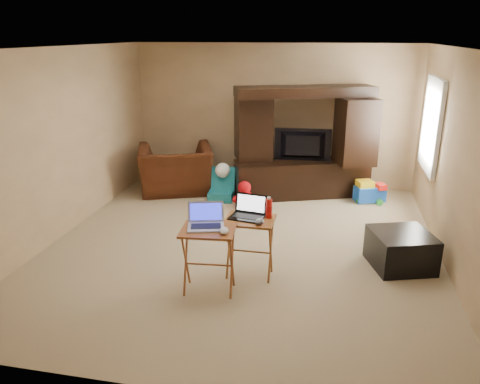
% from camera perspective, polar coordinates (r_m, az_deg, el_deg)
% --- Properties ---
extents(floor, '(5.50, 5.50, 0.00)m').
position_cam_1_polar(floor, '(6.25, 0.37, -6.37)').
color(floor, tan).
rests_on(floor, ground).
extents(ceiling, '(5.50, 5.50, 0.00)m').
position_cam_1_polar(ceiling, '(5.66, 0.42, 17.19)').
color(ceiling, silver).
rests_on(ceiling, ground).
extents(wall_back, '(5.00, 0.00, 5.00)m').
position_cam_1_polar(wall_back, '(8.49, 4.04, 9.24)').
color(wall_back, tan).
rests_on(wall_back, ground).
extents(wall_front, '(5.00, 0.00, 5.00)m').
position_cam_1_polar(wall_front, '(3.32, -8.90, -6.64)').
color(wall_front, tan).
rests_on(wall_front, ground).
extents(wall_left, '(0.00, 5.50, 5.50)m').
position_cam_1_polar(wall_left, '(6.76, -20.99, 5.53)').
color(wall_left, tan).
rests_on(wall_left, ground).
extents(wall_right, '(0.00, 5.50, 5.50)m').
position_cam_1_polar(wall_right, '(5.90, 25.02, 3.18)').
color(wall_right, tan).
rests_on(wall_right, ground).
extents(window_pane, '(0.00, 1.20, 1.20)m').
position_cam_1_polar(window_pane, '(7.34, 22.45, 7.53)').
color(window_pane, white).
rests_on(window_pane, ground).
extents(window_frame, '(0.06, 1.14, 1.34)m').
position_cam_1_polar(window_frame, '(7.34, 22.30, 7.55)').
color(window_frame, white).
rests_on(window_frame, ground).
extents(entertainment_center, '(2.31, 1.32, 1.85)m').
position_cam_1_polar(entertainment_center, '(7.89, 7.69, 5.96)').
color(entertainment_center, black).
rests_on(entertainment_center, floor).
extents(television, '(0.94, 0.18, 0.54)m').
position_cam_1_polar(television, '(7.85, 7.65, 5.61)').
color(television, black).
rests_on(television, entertainment_center).
extents(recliner, '(1.54, 1.45, 0.80)m').
position_cam_1_polar(recliner, '(8.23, -7.86, 2.74)').
color(recliner, '#491E0F').
rests_on(recliner, floor).
extents(child_rocker, '(0.43, 0.48, 0.53)m').
position_cam_1_polar(child_rocker, '(7.79, -2.32, 0.93)').
color(child_rocker, '#187686').
rests_on(child_rocker, floor).
extents(plush_toy, '(0.40, 0.33, 0.44)m').
position_cam_1_polar(plush_toy, '(7.45, 0.55, -0.27)').
color(plush_toy, red).
rests_on(plush_toy, floor).
extents(push_toy, '(0.59, 0.51, 0.37)m').
position_cam_1_polar(push_toy, '(8.00, 15.55, 0.09)').
color(push_toy, blue).
rests_on(push_toy, floor).
extents(ottoman, '(0.84, 0.84, 0.43)m').
position_cam_1_polar(ottoman, '(5.93, 19.01, -6.68)').
color(ottoman, black).
rests_on(ottoman, floor).
extents(tray_table_left, '(0.60, 0.49, 0.73)m').
position_cam_1_polar(tray_table_left, '(5.04, -3.83, -8.34)').
color(tray_table_left, '#9B4C25').
rests_on(tray_table_left, floor).
extents(tray_table_right, '(0.54, 0.44, 0.70)m').
position_cam_1_polar(tray_table_right, '(5.34, 1.18, -6.80)').
color(tray_table_right, '#915823').
rests_on(tray_table_right, floor).
extents(laptop_left, '(0.45, 0.40, 0.24)m').
position_cam_1_polar(laptop_left, '(4.88, -4.20, -3.08)').
color(laptop_left, '#AEAEB2').
rests_on(laptop_left, tray_table_left).
extents(laptop_right, '(0.41, 0.35, 0.24)m').
position_cam_1_polar(laptop_right, '(5.18, 0.82, -1.96)').
color(laptop_right, black).
rests_on(laptop_right, tray_table_right).
extents(mouse_left, '(0.13, 0.17, 0.06)m').
position_cam_1_polar(mouse_left, '(4.77, -1.95, -4.73)').
color(mouse_left, silver).
rests_on(mouse_left, tray_table_left).
extents(mouse_right, '(0.12, 0.16, 0.06)m').
position_cam_1_polar(mouse_right, '(5.06, 2.41, -3.61)').
color(mouse_right, '#3D3D41').
rests_on(mouse_right, tray_table_right).
extents(water_bottle, '(0.07, 0.07, 0.22)m').
position_cam_1_polar(water_bottle, '(5.20, 3.54, -2.03)').
color(water_bottle, red).
rests_on(water_bottle, tray_table_right).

